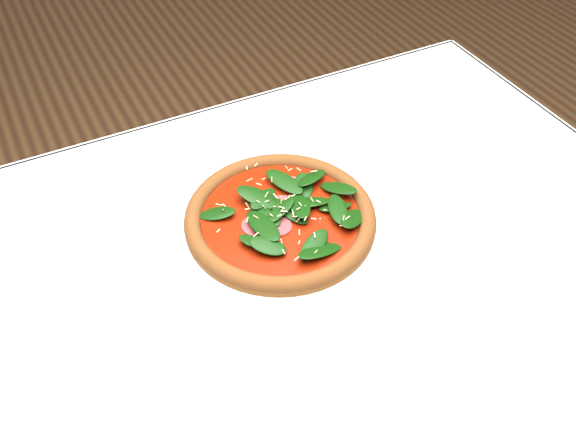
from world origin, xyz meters
name	(u,v)px	position (x,y,z in m)	size (l,w,h in m)	color
dining_table	(277,317)	(0.00, 0.00, 0.65)	(1.21, 0.81, 0.75)	silver
plate	(280,225)	(0.04, 0.07, 0.76)	(0.32, 0.32, 0.01)	silver
pizza	(280,216)	(0.04, 0.07, 0.78)	(0.29, 0.29, 0.04)	brown
saucer_far	(449,87)	(0.48, 0.26, 0.76)	(0.13, 0.13, 0.01)	silver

